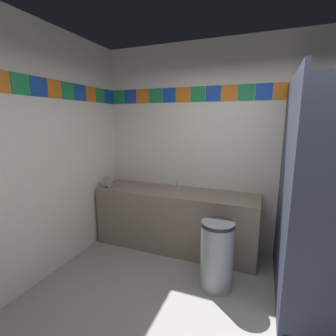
{
  "coord_description": "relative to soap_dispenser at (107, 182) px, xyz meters",
  "views": [
    {
      "loc": [
        0.16,
        -1.59,
        1.79
      ],
      "look_at": [
        -0.93,
        1.18,
        1.2
      ],
      "focal_mm": 26.39,
      "sensor_mm": 36.0,
      "label": 1
    }
  ],
  "objects": [
    {
      "name": "wall_side",
      "position": [
        -0.21,
        -1.3,
        0.51
      ],
      "size": [
        0.09,
        3.55,
        2.81
      ],
      "color": "silver",
      "rests_on": "ground_plane"
    },
    {
      "name": "wall_back",
      "position": [
        1.92,
        0.52,
        0.51
      ],
      "size": [
        4.17,
        0.09,
        2.81
      ],
      "color": "silver",
      "rests_on": "ground_plane"
    },
    {
      "name": "trash_bin",
      "position": [
        1.68,
        -0.47,
        -0.53
      ],
      "size": [
        0.35,
        0.35,
        0.74
      ],
      "color": "#999EA3",
      "rests_on": "ground_plane"
    },
    {
      "name": "faucet_center",
      "position": [
        0.98,
        0.27,
        -0.03
      ],
      "size": [
        0.04,
        0.1,
        0.14
      ],
      "color": "silver",
      "rests_on": "vanity_counter"
    },
    {
      "name": "stall_divider",
      "position": [
        2.46,
        -0.5,
        0.19
      ],
      "size": [
        0.92,
        1.45,
        2.19
      ],
      "color": "#33384C",
      "rests_on": "ground_plane"
    },
    {
      "name": "soap_dispenser",
      "position": [
        0.0,
        0.0,
        0.0
      ],
      "size": [
        0.09,
        0.09,
        0.16
      ],
      "color": "gray",
      "rests_on": "vanity_counter"
    },
    {
      "name": "vanity_counter",
      "position": [
        0.98,
        0.18,
        -0.49
      ],
      "size": [
        2.21,
        0.6,
        0.82
      ],
      "color": "gray",
      "rests_on": "ground_plane"
    },
    {
      "name": "toilet",
      "position": [
        2.76,
        0.0,
        -0.6
      ],
      "size": [
        0.39,
        0.49,
        0.74
      ],
      "color": "white",
      "rests_on": "ground_plane"
    }
  ]
}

